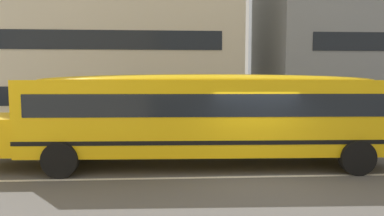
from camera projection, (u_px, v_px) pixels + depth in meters
The scene contains 5 objects.
ground_plane at pixel (256, 177), 9.82m from camera, with size 400.00×400.00×0.00m, color #54514F.
sidewalk_far at pixel (218, 132), 18.27m from camera, with size 120.00×3.00×0.01m, color gray.
lane_centreline at pixel (256, 177), 9.82m from camera, with size 110.00×0.16×0.01m, color silver.
school_bus at pixel (200, 112), 11.03m from camera, with size 13.62×3.42×3.03m.
apartment_block_far_left at pixel (113, 28), 24.56m from camera, with size 17.22×11.60×13.30m.
Camera 1 is at (-2.44, -9.49, 2.85)m, focal length 31.21 mm.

